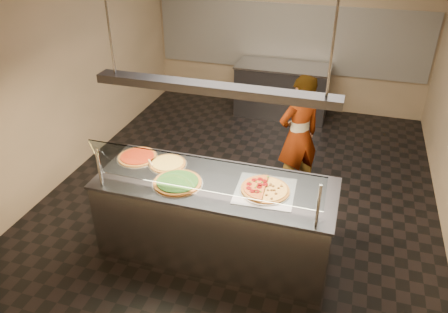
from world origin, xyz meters
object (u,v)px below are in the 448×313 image
(half_pizza_sausage, at_px, (277,191))
(pizza_spatula, at_px, (155,164))
(sneeze_guard, at_px, (203,175))
(perforated_tray, at_px, (265,191))
(serving_counter, at_px, (215,218))
(half_pizza_pepperoni, at_px, (254,186))
(pizza_spinach, at_px, (178,182))
(prep_table, at_px, (282,90))
(pizza_tomato, at_px, (138,157))
(heat_lamp_housing, at_px, (214,89))
(pizza_cheese, at_px, (168,163))
(worker, at_px, (299,136))

(half_pizza_sausage, relative_size, pizza_spatula, 1.75)
(sneeze_guard, distance_m, perforated_tray, 0.69)
(sneeze_guard, bearing_deg, half_pizza_sausage, 27.88)
(sneeze_guard, bearing_deg, pizza_spatula, 147.64)
(serving_counter, height_order, half_pizza_sausage, half_pizza_sausage)
(serving_counter, xyz_separation_m, half_pizza_pepperoni, (0.41, -0.00, 0.50))
(pizza_spinach, xyz_separation_m, prep_table, (0.35, 4.02, -0.48))
(pizza_tomato, xyz_separation_m, prep_table, (0.98, 3.67, -0.48))
(sneeze_guard, height_order, half_pizza_sausage, sneeze_guard)
(pizza_tomato, relative_size, prep_table, 0.28)
(prep_table, bearing_deg, pizza_spinach, -95.04)
(prep_table, bearing_deg, half_pizza_sausage, -80.60)
(sneeze_guard, bearing_deg, heat_lamp_housing, 90.00)
(pizza_spinach, bearing_deg, heat_lamp_housing, 20.63)
(perforated_tray, height_order, half_pizza_pepperoni, half_pizza_pepperoni)
(pizza_spatula, bearing_deg, pizza_spinach, -34.22)
(perforated_tray, xyz_separation_m, pizza_spinach, (-0.88, -0.13, 0.01))
(perforated_tray, distance_m, pizza_cheese, 1.14)
(half_pizza_sausage, xyz_separation_m, pizza_spatula, (-1.36, 0.11, 0.00))
(serving_counter, xyz_separation_m, perforated_tray, (0.52, -0.00, 0.47))
(half_pizza_sausage, distance_m, heat_lamp_housing, 1.18)
(sneeze_guard, height_order, perforated_tray, sneeze_guard)
(half_pizza_pepperoni, distance_m, pizza_tomato, 1.41)
(serving_counter, bearing_deg, worker, 66.84)
(serving_counter, height_order, perforated_tray, perforated_tray)
(half_pizza_pepperoni, xyz_separation_m, worker, (0.23, 1.49, -0.14))
(perforated_tray, relative_size, half_pizza_sausage, 1.24)
(heat_lamp_housing, bearing_deg, pizza_spatula, 171.23)
(perforated_tray, bearing_deg, half_pizza_sausage, -0.13)
(perforated_tray, relative_size, pizza_cheese, 1.45)
(pizza_spatula, xyz_separation_m, prep_table, (0.71, 3.77, -0.49))
(pizza_tomato, bearing_deg, half_pizza_pepperoni, -8.95)
(perforated_tray, height_order, pizza_tomato, pizza_tomato)
(pizza_spinach, bearing_deg, pizza_cheese, 127.74)
(perforated_tray, distance_m, prep_table, 3.95)
(half_pizza_sausage, bearing_deg, serving_counter, 179.60)
(half_pizza_sausage, relative_size, prep_table, 0.30)
(half_pizza_sausage, distance_m, worker, 1.50)
(serving_counter, bearing_deg, pizza_spinach, -159.37)
(half_pizza_sausage, relative_size, pizza_spinach, 0.94)
(sneeze_guard, xyz_separation_m, pizza_tomato, (-0.98, 0.56, -0.28))
(sneeze_guard, relative_size, pizza_spatula, 7.96)
(serving_counter, height_order, pizza_spinach, pizza_spinach)
(serving_counter, relative_size, perforated_tray, 4.05)
(pizza_cheese, bearing_deg, half_pizza_pepperoni, -10.58)
(pizza_spinach, distance_m, pizza_cheese, 0.40)
(worker, bearing_deg, heat_lamp_housing, 24.48)
(pizza_cheese, height_order, heat_lamp_housing, heat_lamp_housing)
(pizza_tomato, distance_m, pizza_spatula, 0.29)
(sneeze_guard, xyz_separation_m, heat_lamp_housing, (0.00, 0.34, 0.72))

